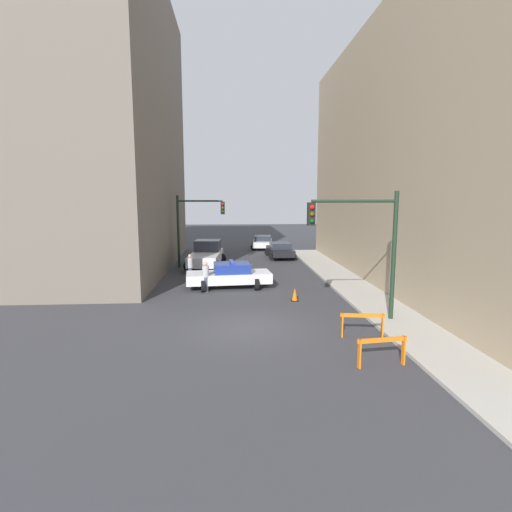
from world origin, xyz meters
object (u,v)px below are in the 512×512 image
pedestrian_crossing (206,276)px  traffic_cone (295,295)px  police_car (229,275)px  barrier_front (382,347)px  barrier_mid (363,321)px  traffic_light_far (193,221)px  parked_car_near (280,250)px  white_truck (206,255)px  pedestrian_corner (190,267)px  parked_car_mid (263,242)px  traffic_light_near (366,236)px

pedestrian_crossing → traffic_cone: (4.49, -2.17, -0.54)m
police_car → barrier_front: police_car is taller
barrier_mid → traffic_light_far: bearing=116.0°
parked_car_near → pedestrian_crossing: bearing=-117.3°
white_truck → pedestrian_corner: bearing=-94.1°
traffic_light_far → police_car: traffic_light_far is taller
parked_car_mid → traffic_cone: (-0.04, -20.11, -0.36)m
barrier_mid → parked_car_mid: bearing=93.6°
traffic_light_near → traffic_cone: traffic_light_near is taller
traffic_light_far → traffic_cone: 11.85m
traffic_cone → parked_car_near: bearing=85.9°
pedestrian_corner → barrier_front: bearing=-115.5°
traffic_light_far → barrier_mid: bearing=-64.0°
traffic_cone → pedestrian_corner: bearing=137.9°
pedestrian_corner → white_truck: bearing=27.7°
traffic_light_far → parked_car_mid: traffic_light_far is taller
traffic_light_near → barrier_front: traffic_light_near is taller
traffic_light_near → pedestrian_corner: traffic_light_near is taller
traffic_light_far → pedestrian_crossing: 8.22m
traffic_light_near → traffic_light_far: (-8.03, 13.37, -0.13)m
traffic_light_far → traffic_cone: traffic_light_far is taller
police_car → parked_car_mid: 17.31m
pedestrian_crossing → traffic_cone: bearing=-115.2°
traffic_light_near → police_car: 9.02m
white_truck → traffic_cone: size_ratio=8.43×
parked_car_near → white_truck: bearing=-147.9°
white_truck → pedestrian_corner: (-0.71, -4.88, -0.04)m
pedestrian_corner → parked_car_near: bearing=-0.5°
pedestrian_corner → traffic_light_near: bearing=-101.4°
traffic_light_near → barrier_mid: 3.49m
police_car → parked_car_mid: (3.25, 17.00, -0.05)m
white_truck → pedestrian_crossing: (0.41, -7.78, -0.04)m
traffic_light_near → parked_car_near: (-1.24, 17.50, -2.86)m
traffic_light_far → parked_car_near: (6.79, 4.13, -2.72)m
traffic_cone → traffic_light_near: bearing=-57.1°
police_car → parked_car_near: police_car is taller
police_car → barrier_front: bearing=-162.4°
parked_car_mid → pedestrian_corner: bearing=-105.4°
police_car → traffic_light_near: bearing=-145.7°
traffic_light_near → police_car: bearing=129.6°
traffic_light_near → barrier_mid: (-0.64, -1.82, -2.91)m
parked_car_mid → barrier_mid: (1.58, -25.42, -0.06)m
police_car → barrier_mid: police_car is taller
barrier_mid → parked_car_near: bearing=91.8°
parked_car_near → pedestrian_corner: pedestrian_corner is taller
white_truck → pedestrian_corner: 4.93m
police_car → pedestrian_corner: (-2.40, 1.95, 0.14)m
barrier_mid → traffic_cone: 5.56m
traffic_light_near → traffic_light_far: 15.60m
parked_car_near → barrier_front: 21.81m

